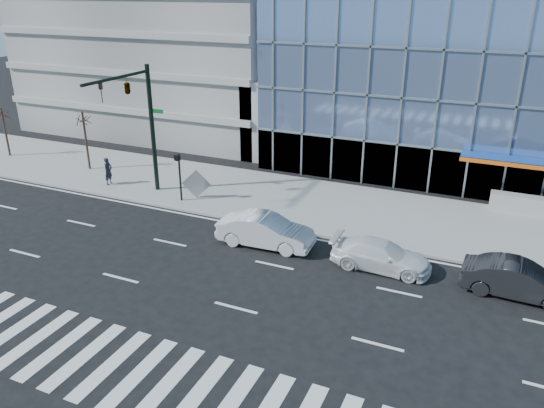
{
  "coord_description": "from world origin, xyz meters",
  "views": [
    {
      "loc": [
        9.04,
        -20.59,
        12.49
      ],
      "look_at": [
        -1.46,
        3.0,
        1.83
      ],
      "focal_mm": 35.0,
      "sensor_mm": 36.0,
      "label": 1
    }
  ],
  "objects": [
    {
      "name": "dark_sedan",
      "position": [
        10.72,
        1.8,
        0.79
      ],
      "size": [
        4.82,
        1.84,
        1.57
      ],
      "primitive_type": "imported",
      "rotation": [
        0.0,
        0.0,
        1.53
      ],
      "color": "black",
      "rests_on": "ground"
    },
    {
      "name": "tilted_panel",
      "position": [
        -7.84,
        5.75,
        1.07
      ],
      "size": [
        1.76,
        0.65,
        1.84
      ],
      "primitive_type": "cube",
      "rotation": [
        0.0,
        0.82,
        0.33
      ],
      "color": "gray",
      "rests_on": "sidewalk"
    },
    {
      "name": "street_tree_near",
      "position": [
        -18.0,
        7.5,
        3.78
      ],
      "size": [
        1.1,
        1.1,
        4.23
      ],
      "color": "#332319",
      "rests_on": "sidewalk"
    },
    {
      "name": "street_tree_far",
      "position": [
        -26.0,
        7.5,
        3.45
      ],
      "size": [
        1.1,
        1.1,
        3.87
      ],
      "color": "#332319",
      "rests_on": "sidewalk"
    },
    {
      "name": "ped_signal_post",
      "position": [
        -8.5,
        4.94,
        2.14
      ],
      "size": [
        0.3,
        0.33,
        3.0
      ],
      "color": "black",
      "rests_on": "sidewalk"
    },
    {
      "name": "white_sedan",
      "position": [
        -1.28,
        1.78,
        0.82
      ],
      "size": [
        5.08,
        1.98,
        1.65
      ],
      "primitive_type": "imported",
      "rotation": [
        0.0,
        0.0,
        1.62
      ],
      "color": "silver",
      "rests_on": "ground"
    },
    {
      "name": "white_suv",
      "position": [
        4.72,
        1.8,
        0.69
      ],
      "size": [
        4.73,
        1.93,
        1.37
      ],
      "primitive_type": "imported",
      "rotation": [
        0.0,
        0.0,
        1.57
      ],
      "color": "white",
      "rests_on": "ground"
    },
    {
      "name": "ground",
      "position": [
        0.0,
        0.0,
        0.0
      ],
      "size": [
        160.0,
        160.0,
        0.0
      ],
      "primitive_type": "plane",
      "color": "black",
      "rests_on": "ground"
    },
    {
      "name": "pedestrian",
      "position": [
        -14.5,
        5.49,
        1.07
      ],
      "size": [
        0.46,
        0.68,
        1.83
      ],
      "primitive_type": "imported",
      "rotation": [
        0.0,
        0.0,
        1.6
      ],
      "color": "black",
      "rests_on": "sidewalk"
    },
    {
      "name": "ramp_block",
      "position": [
        -6.0,
        18.0,
        3.0
      ],
      "size": [
        6.0,
        8.0,
        6.0
      ],
      "primitive_type": "cube",
      "color": "gray",
      "rests_on": "ground"
    },
    {
      "name": "parking_garage",
      "position": [
        -20.0,
        26.0,
        10.0
      ],
      "size": [
        24.0,
        24.0,
        20.0
      ],
      "primitive_type": "cube",
      "color": "gray",
      "rests_on": "ground"
    },
    {
      "name": "sidewalk",
      "position": [
        0.0,
        8.0,
        0.07
      ],
      "size": [
        120.0,
        8.0,
        0.15
      ],
      "primitive_type": "cube",
      "color": "gray",
      "rests_on": "ground"
    },
    {
      "name": "traffic_signal",
      "position": [
        -11.0,
        4.57,
        6.16
      ],
      "size": [
        1.14,
        5.74,
        8.0
      ],
      "color": "black",
      "rests_on": "sidewalk"
    }
  ]
}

